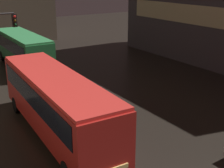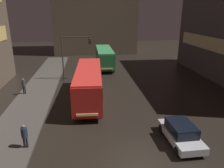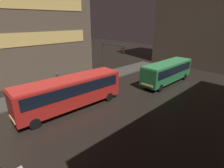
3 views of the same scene
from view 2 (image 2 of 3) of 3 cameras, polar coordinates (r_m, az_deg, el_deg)
ground_plane at (r=14.72m, az=7.49°, el=-19.56°), size 120.00×120.00×0.00m
sidewalk_left at (r=23.76m, az=-20.51°, el=-5.00°), size 4.00×48.00×0.15m
building_far_backdrop at (r=53.32m, az=-4.65°, el=20.06°), size 18.07×12.00×21.40m
bus_near at (r=23.05m, az=-6.10°, el=0.75°), size 3.08×11.37×3.39m
bus_far at (r=37.19m, az=-2.00°, el=7.36°), size 2.63×9.92×3.17m
car_taxi at (r=16.78m, az=17.51°, el=-12.01°), size 2.02×4.42×1.51m
pedestrian_near at (r=16.18m, az=-21.92°, el=-11.99°), size 0.60×0.60×1.72m
pedestrian_mid at (r=26.44m, az=-22.09°, el=-0.16°), size 0.56×0.56×1.80m
traffic_light_main at (r=29.87m, az=-10.30°, el=8.84°), size 3.92×0.35×6.19m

